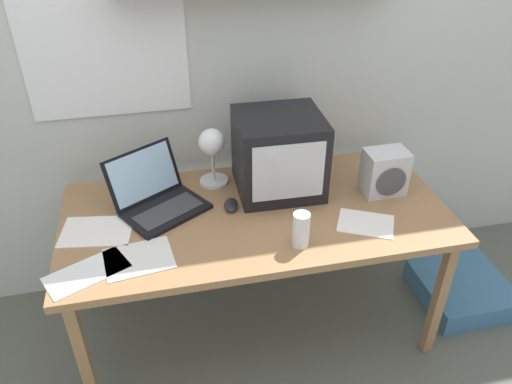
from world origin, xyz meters
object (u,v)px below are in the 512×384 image
at_px(open_notebook, 366,223).
at_px(floor_cushion, 462,289).
at_px(crt_monitor, 279,154).
at_px(loose_paper_near_laptop, 139,258).
at_px(desk_lamp, 212,148).
at_px(laptop, 156,195).
at_px(juice_glass, 301,231).
at_px(loose_paper_near_monitor, 87,272).
at_px(corner_desk, 256,221).
at_px(printed_handout, 97,232).
at_px(computer_mouse, 231,205).
at_px(space_heater, 385,172).

xyz_separation_m(open_notebook, floor_cushion, (0.69, 0.12, -0.65)).
bearing_deg(crt_monitor, loose_paper_near_laptop, -148.83).
bearing_deg(desk_lamp, laptop, -155.06).
relative_size(juice_glass, loose_paper_near_monitor, 0.45).
relative_size(desk_lamp, open_notebook, 1.11).
xyz_separation_m(laptop, juice_glass, (0.54, -0.39, 0.01)).
relative_size(corner_desk, printed_handout, 5.30).
xyz_separation_m(corner_desk, juice_glass, (0.12, -0.26, 0.12)).
bearing_deg(computer_mouse, laptop, 165.30).
relative_size(laptop, space_heater, 2.17).
bearing_deg(desk_lamp, space_heater, -6.51).
bearing_deg(loose_paper_near_laptop, space_heater, 12.11).
bearing_deg(laptop, computer_mouse, -46.03).
relative_size(computer_mouse, floor_cushion, 0.25).
relative_size(corner_desk, open_notebook, 5.94).
distance_m(open_notebook, loose_paper_near_laptop, 0.94).
xyz_separation_m(juice_glass, loose_paper_near_laptop, (-0.63, 0.05, -0.07)).
distance_m(corner_desk, open_notebook, 0.48).
xyz_separation_m(crt_monitor, printed_handout, (-0.81, -0.17, -0.18)).
bearing_deg(loose_paper_near_monitor, loose_paper_near_laptop, 11.57).
relative_size(crt_monitor, printed_handout, 1.23).
height_order(corner_desk, juice_glass, juice_glass).
bearing_deg(space_heater, floor_cushion, -11.10).
height_order(computer_mouse, loose_paper_near_monitor, computer_mouse).
bearing_deg(crt_monitor, computer_mouse, -153.50).
height_order(juice_glass, space_heater, space_heater).
bearing_deg(open_notebook, crt_monitor, 129.81).
xyz_separation_m(crt_monitor, loose_paper_near_laptop, (-0.65, -0.37, -0.18)).
bearing_deg(loose_paper_near_laptop, laptop, 75.36).
bearing_deg(corner_desk, juice_glass, -64.86).
height_order(space_heater, printed_handout, space_heater).
bearing_deg(loose_paper_near_laptop, printed_handout, 128.76).
xyz_separation_m(open_notebook, printed_handout, (-1.11, 0.19, 0.00)).
height_order(corner_desk, crt_monitor, crt_monitor).
distance_m(desk_lamp, computer_mouse, 0.26).
relative_size(juice_glass, printed_handout, 0.48).
xyz_separation_m(crt_monitor, laptop, (-0.56, -0.03, -0.12)).
bearing_deg(open_notebook, corner_desk, 156.41).
height_order(desk_lamp, loose_paper_near_laptop, desk_lamp).
bearing_deg(crt_monitor, juice_glass, -91.09).
height_order(crt_monitor, space_heater, crt_monitor).
xyz_separation_m(space_heater, loose_paper_near_laptop, (-1.11, -0.24, -0.10)).
distance_m(juice_glass, printed_handout, 0.84).
bearing_deg(space_heater, loose_paper_near_monitor, -168.93).
bearing_deg(corner_desk, computer_mouse, 155.30).
bearing_deg(juice_glass, computer_mouse, 126.17).
bearing_deg(crt_monitor, corner_desk, -129.58).
height_order(crt_monitor, laptop, crt_monitor).
bearing_deg(juice_glass, corner_desk, 115.14).
xyz_separation_m(juice_glass, printed_handout, (-0.80, 0.26, -0.07)).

